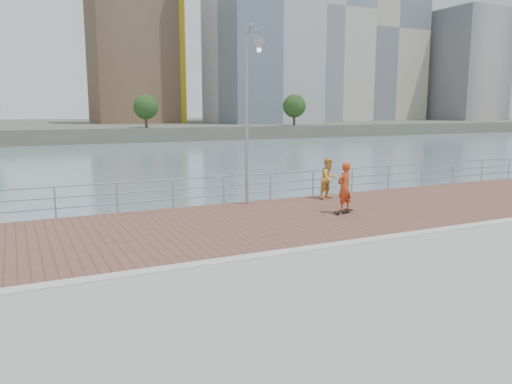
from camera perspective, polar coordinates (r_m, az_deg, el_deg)
name	(u,v)px	position (r m, az deg, el deg)	size (l,w,h in m)	color
water	(289,325)	(13.77, 3.77, -14.94)	(400.00, 400.00, 0.00)	slate
seawall	(432,381)	(9.77, 19.44, -19.74)	(40.00, 24.00, 2.00)	gray
brick_lane	(234,224)	(16.19, -2.48, -3.67)	(40.00, 6.80, 0.02)	brown
curb	(290,252)	(13.06, 3.87, -6.80)	(40.00, 0.40, 0.06)	#B7B5AD
far_shore	(41,128)	(133.59, -23.39, 6.76)	(320.00, 95.00, 2.50)	#4C5142
guardrail	(199,188)	(19.17, -6.55, 0.41)	(39.06, 0.06, 1.13)	#8C9EA8
street_lamp	(252,85)	(18.74, -0.48, 12.15)	(0.47, 1.36, 6.43)	gray
skateboard	(344,211)	(18.01, 9.99, -2.18)	(0.90, 0.46, 0.10)	black
skateboarder	(344,187)	(17.86, 10.07, 0.58)	(0.63, 0.42, 1.74)	#B53A18
bystander	(329,178)	(20.76, 8.31, 1.56)	(0.83, 0.64, 1.70)	gold
skyline	(191,20)	(123.57, -7.47, 18.90)	(233.00, 41.00, 63.23)	#ADA38E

